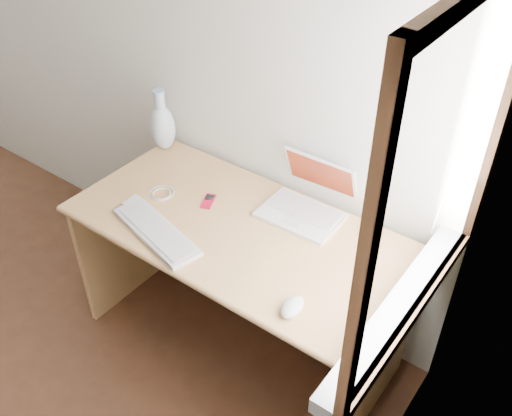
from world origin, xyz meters
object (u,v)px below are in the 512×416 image
Objects in this scene: laptop at (307,202)px; vase at (163,126)px; desk at (249,253)px; external_keyboard at (156,231)px.

vase reaches higher than laptop.
external_keyboard is (-0.22, -0.31, 0.22)m from desk.
vase is (-0.64, 0.18, 0.33)m from desk.
laptop is 1.08× the size of vase.
external_keyboard is at bearing -131.13° from laptop.
vase is (-0.82, 0.01, 0.07)m from laptop.
external_keyboard is (-0.40, -0.47, -0.04)m from laptop.
laptop reaches higher than desk.
desk is 0.44m from external_keyboard.
vase is at bearing 178.26° from laptop.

